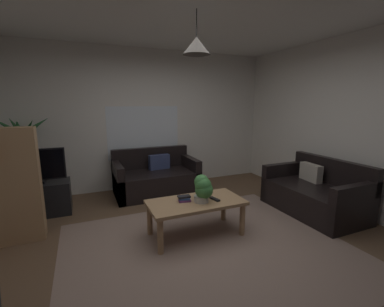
# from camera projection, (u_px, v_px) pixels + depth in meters

# --- Properties ---
(floor) EXTENTS (4.96, 4.85, 0.02)m
(floor) POSITION_uv_depth(u_px,v_px,m) (202.00, 242.00, 3.19)
(floor) COLOR brown
(floor) RESTS_ON ground
(rug) EXTENTS (3.23, 2.67, 0.01)m
(rug) POSITION_uv_depth(u_px,v_px,m) (209.00, 250.00, 3.01)
(rug) COLOR gray
(rug) RESTS_ON ground
(wall_back) EXTENTS (5.08, 0.06, 2.69)m
(wall_back) POSITION_uv_depth(u_px,v_px,m) (149.00, 120.00, 5.14)
(wall_back) COLOR silver
(wall_back) RESTS_ON ground
(wall_right) EXTENTS (0.06, 4.85, 2.69)m
(wall_right) POSITION_uv_depth(u_px,v_px,m) (353.00, 125.00, 3.90)
(wall_right) COLOR silver
(wall_right) RESTS_ON ground
(ceiling) EXTENTS (4.96, 4.85, 0.02)m
(ceiling) POSITION_uv_depth(u_px,v_px,m) (203.00, 1.00, 2.67)
(ceiling) COLOR white
(window_pane) EXTENTS (1.41, 0.01, 1.02)m
(window_pane) POSITION_uv_depth(u_px,v_px,m) (144.00, 133.00, 5.11)
(window_pane) COLOR white
(couch_under_window) EXTENTS (1.49, 0.86, 0.82)m
(couch_under_window) POSITION_uv_depth(u_px,v_px,m) (156.00, 179.00, 4.87)
(couch_under_window) COLOR black
(couch_under_window) RESTS_ON ground
(couch_right_side) EXTENTS (0.86, 1.43, 0.82)m
(couch_right_side) POSITION_uv_depth(u_px,v_px,m) (315.00, 195.00, 4.01)
(couch_right_side) COLOR black
(couch_right_side) RESTS_ON ground
(coffee_table) EXTENTS (1.20, 0.60, 0.46)m
(coffee_table) POSITION_uv_depth(u_px,v_px,m) (196.00, 206.00, 3.28)
(coffee_table) COLOR #A87F56
(coffee_table) RESTS_ON ground
(book_on_table_0) EXTENTS (0.16, 0.10, 0.03)m
(book_on_table_0) POSITION_uv_depth(u_px,v_px,m) (185.00, 200.00, 3.25)
(book_on_table_0) COLOR #72387F
(book_on_table_0) RESTS_ON coffee_table
(book_on_table_1) EXTENTS (0.16, 0.12, 0.02)m
(book_on_table_1) POSITION_uv_depth(u_px,v_px,m) (184.00, 199.00, 3.25)
(book_on_table_1) COLOR #2D4C8C
(book_on_table_1) RESTS_ON coffee_table
(book_on_table_2) EXTENTS (0.16, 0.10, 0.03)m
(book_on_table_2) POSITION_uv_depth(u_px,v_px,m) (184.00, 197.00, 3.24)
(book_on_table_2) COLOR black
(book_on_table_2) RESTS_ON coffee_table
(remote_on_table_0) EXTENTS (0.08, 0.17, 0.02)m
(remote_on_table_0) POSITION_uv_depth(u_px,v_px,m) (215.00, 199.00, 3.31)
(remote_on_table_0) COLOR black
(remote_on_table_0) RESTS_ON coffee_table
(potted_plant_on_table) EXTENTS (0.23, 0.24, 0.35)m
(potted_plant_on_table) POSITION_uv_depth(u_px,v_px,m) (203.00, 188.00, 3.21)
(potted_plant_on_table) COLOR beige
(potted_plant_on_table) RESTS_ON coffee_table
(tv_stand) EXTENTS (0.90, 0.44, 0.50)m
(tv_stand) POSITION_uv_depth(u_px,v_px,m) (38.00, 199.00, 3.90)
(tv_stand) COLOR black
(tv_stand) RESTS_ON ground
(tv) EXTENTS (0.83, 0.16, 0.52)m
(tv) POSITION_uv_depth(u_px,v_px,m) (34.00, 166.00, 3.78)
(tv) COLOR black
(tv) RESTS_ON tv_stand
(potted_palm_corner) EXTENTS (0.88, 0.81, 1.52)m
(potted_palm_corner) POSITION_uv_depth(u_px,v_px,m) (25.00, 162.00, 4.15)
(potted_palm_corner) COLOR brown
(potted_palm_corner) RESTS_ON ground
(bookshelf_corner) EXTENTS (0.70, 0.31, 1.40)m
(bookshelf_corner) POSITION_uv_depth(u_px,v_px,m) (6.00, 186.00, 3.04)
(bookshelf_corner) COLOR #A87F56
(bookshelf_corner) RESTS_ON ground
(pendant_lamp) EXTENTS (0.32, 0.32, 0.48)m
(pendant_lamp) POSITION_uv_depth(u_px,v_px,m) (196.00, 46.00, 2.92)
(pendant_lamp) COLOR black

